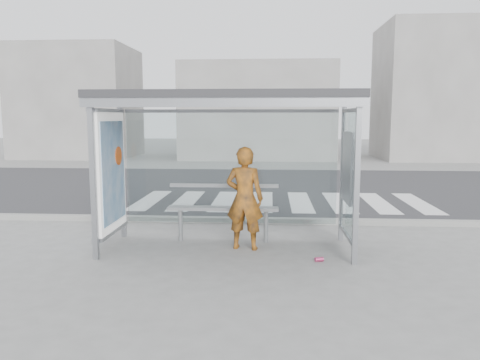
% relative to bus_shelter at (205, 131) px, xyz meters
% --- Properties ---
extents(ground, '(80.00, 80.00, 0.00)m').
position_rel_bus_shelter_xyz_m(ground, '(0.37, -0.06, -1.98)').
color(ground, slate).
rests_on(ground, ground).
extents(road, '(30.00, 10.00, 0.01)m').
position_rel_bus_shelter_xyz_m(road, '(0.37, 6.94, -1.98)').
color(road, '#2E2E31').
rests_on(road, ground).
extents(curb, '(30.00, 0.18, 0.12)m').
position_rel_bus_shelter_xyz_m(curb, '(0.37, 1.89, -1.92)').
color(curb, gray).
rests_on(curb, ground).
extents(crosswalk, '(7.55, 3.00, 0.00)m').
position_rel_bus_shelter_xyz_m(crosswalk, '(1.37, 4.44, -1.98)').
color(crosswalk, silver).
rests_on(crosswalk, ground).
extents(bus_shelter, '(4.25, 1.65, 2.62)m').
position_rel_bus_shelter_xyz_m(bus_shelter, '(0.00, 0.00, 0.00)').
color(bus_shelter, gray).
rests_on(bus_shelter, ground).
extents(building_left, '(6.00, 5.00, 6.00)m').
position_rel_bus_shelter_xyz_m(building_left, '(-9.63, 17.94, 1.02)').
color(building_left, gray).
rests_on(building_left, ground).
extents(building_center, '(8.00, 5.00, 5.00)m').
position_rel_bus_shelter_xyz_m(building_center, '(0.37, 17.94, 0.52)').
color(building_center, gray).
rests_on(building_center, ground).
extents(building_right, '(5.00, 5.00, 7.00)m').
position_rel_bus_shelter_xyz_m(building_right, '(9.37, 17.94, 1.52)').
color(building_right, gray).
rests_on(building_right, ground).
extents(person, '(0.69, 0.51, 1.74)m').
position_rel_bus_shelter_xyz_m(person, '(0.66, -0.03, -1.12)').
color(person, red).
rests_on(person, ground).
extents(bench, '(1.97, 0.33, 1.02)m').
position_rel_bus_shelter_xyz_m(bench, '(0.25, 0.43, -1.38)').
color(bench, gray).
rests_on(bench, ground).
extents(soda_can, '(0.15, 0.11, 0.07)m').
position_rel_bus_shelter_xyz_m(soda_can, '(1.85, -0.67, -1.95)').
color(soda_can, '#D94079').
rests_on(soda_can, ground).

